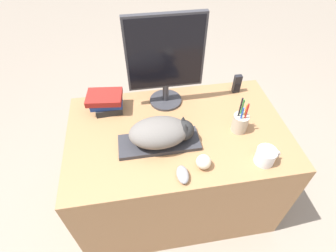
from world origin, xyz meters
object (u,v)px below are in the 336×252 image
cat (162,132)px  monitor (165,58)px  computer_mouse (183,174)px  book_stack (106,102)px  keyboard (159,143)px  coffee_mug (266,156)px  phone (237,84)px  baseball (203,162)px  pen_cup (240,122)px

cat → monitor: bearing=78.4°
computer_mouse → book_stack: (-0.35, 0.55, 0.04)m
keyboard → coffee_mug: size_ratio=3.35×
monitor → phone: 0.53m
monitor → baseball: 0.60m
baseball → computer_mouse: bearing=-158.5°
pen_cup → book_stack: pen_cup is taller
computer_mouse → phone: phone is taller
keyboard → monitor: bearing=75.4°
keyboard → monitor: monitor is taller
coffee_mug → book_stack: book_stack is taller
coffee_mug → baseball: (-0.31, 0.02, -0.00)m
monitor → phone: monitor is taller
monitor → coffee_mug: monitor is taller
keyboard → cat: bearing=0.0°
monitor → coffee_mug: bearing=-52.3°
monitor → coffee_mug: 0.73m
pen_cup → phone: 0.35m
keyboard → baseball: 0.27m
baseball → phone: 0.66m
cat → book_stack: cat is taller
coffee_mug → pen_cup: bearing=102.6°
monitor → pen_cup: 0.54m
keyboard → phone: phone is taller
coffee_mug → baseball: size_ratio=1.72×
pen_cup → baseball: size_ratio=3.04×
monitor → keyboard: bearing=-104.6°
keyboard → baseball: (0.19, -0.18, 0.03)m
computer_mouse → coffee_mug: 0.43m
computer_mouse → keyboard: bearing=110.3°
keyboard → baseball: size_ratio=5.75×
book_stack → coffee_mug: bearing=-33.9°
baseball → book_stack: (-0.47, 0.50, 0.02)m
pen_cup → computer_mouse: bearing=-145.5°
baseball → phone: size_ratio=0.61×
keyboard → cat: 0.08m
coffee_mug → baseball: 0.31m
keyboard → pen_cup: size_ratio=1.89×
coffee_mug → phone: phone is taller
phone → book_stack: phone is taller
keyboard → cat: size_ratio=1.27×
baseball → phone: (0.36, 0.55, 0.02)m
pen_cup → baseball: 0.34m
keyboard → monitor: (0.09, 0.34, 0.30)m
keyboard → coffee_mug: bearing=-21.2°
phone → book_stack: bearing=-177.0°
keyboard → phone: size_ratio=3.49×
cat → baseball: cat is taller
keyboard → book_stack: 0.43m
baseball → book_stack: bearing=132.7°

